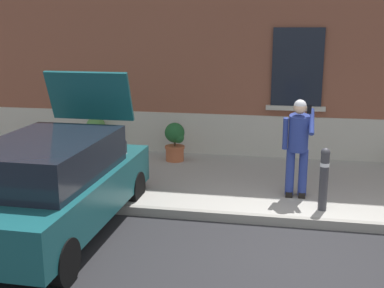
{
  "coord_description": "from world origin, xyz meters",
  "views": [
    {
      "loc": [
        -0.32,
        -6.41,
        3.07
      ],
      "look_at": [
        -1.84,
        1.6,
        1.1
      ],
      "focal_mm": 45.66,
      "sensor_mm": 36.0,
      "label": 1
    }
  ],
  "objects_px": {
    "bollard_far_left": "(123,166)",
    "planter_terracotta": "(175,141)",
    "bollard_near_person": "(324,177)",
    "person_on_phone": "(298,142)",
    "hatchback_car_teal": "(54,183)",
    "planter_cream": "(96,133)"
  },
  "relations": [
    {
      "from": "planter_cream",
      "to": "planter_terracotta",
      "type": "distance_m",
      "value": 2.04
    },
    {
      "from": "bollard_far_left",
      "to": "planter_terracotta",
      "type": "relative_size",
      "value": 1.22
    },
    {
      "from": "person_on_phone",
      "to": "hatchback_car_teal",
      "type": "bearing_deg",
      "value": -169.1
    },
    {
      "from": "bollard_near_person",
      "to": "person_on_phone",
      "type": "relative_size",
      "value": 0.6
    },
    {
      "from": "bollard_near_person",
      "to": "person_on_phone",
      "type": "distance_m",
      "value": 0.79
    },
    {
      "from": "planter_terracotta",
      "to": "planter_cream",
      "type": "bearing_deg",
      "value": 168.66
    },
    {
      "from": "bollard_far_left",
      "to": "hatchback_car_teal",
      "type": "bearing_deg",
      "value": -114.82
    },
    {
      "from": "hatchback_car_teal",
      "to": "person_on_phone",
      "type": "bearing_deg",
      "value": 27.58
    },
    {
      "from": "hatchback_car_teal",
      "to": "planter_cream",
      "type": "height_order",
      "value": "hatchback_car_teal"
    },
    {
      "from": "person_on_phone",
      "to": "planter_cream",
      "type": "height_order",
      "value": "person_on_phone"
    },
    {
      "from": "hatchback_car_teal",
      "to": "planter_terracotta",
      "type": "xyz_separation_m",
      "value": [
        0.99,
        3.84,
        -0.19
      ]
    },
    {
      "from": "hatchback_car_teal",
      "to": "bollard_near_person",
      "type": "xyz_separation_m",
      "value": [
        4.0,
        1.36,
        -0.09
      ]
    },
    {
      "from": "hatchback_car_teal",
      "to": "planter_terracotta",
      "type": "relative_size",
      "value": 4.75
    },
    {
      "from": "person_on_phone",
      "to": "planter_terracotta",
      "type": "height_order",
      "value": "person_on_phone"
    },
    {
      "from": "bollard_near_person",
      "to": "bollard_far_left",
      "type": "relative_size",
      "value": 1.0
    },
    {
      "from": "planter_terracotta",
      "to": "person_on_phone",
      "type": "bearing_deg",
      "value": -37.19
    },
    {
      "from": "bollard_near_person",
      "to": "planter_terracotta",
      "type": "relative_size",
      "value": 1.22
    },
    {
      "from": "person_on_phone",
      "to": "planter_cream",
      "type": "relative_size",
      "value": 2.03
    },
    {
      "from": "hatchback_car_teal",
      "to": "planter_cream",
      "type": "bearing_deg",
      "value": 103.38
    },
    {
      "from": "bollard_near_person",
      "to": "planter_cream",
      "type": "bearing_deg",
      "value": 150.1
    },
    {
      "from": "bollard_near_person",
      "to": "planter_cream",
      "type": "distance_m",
      "value": 5.78
    },
    {
      "from": "person_on_phone",
      "to": "planter_cream",
      "type": "bearing_deg",
      "value": 136.01
    }
  ]
}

